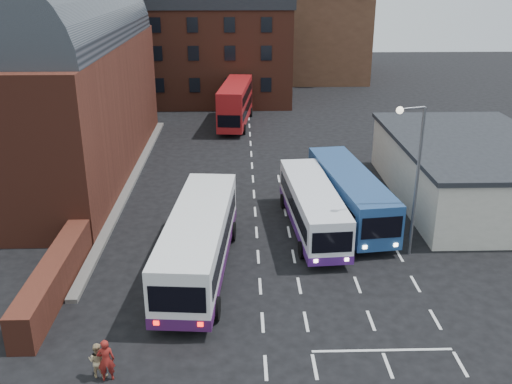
{
  "coord_description": "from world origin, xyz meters",
  "views": [
    {
      "loc": [
        -0.92,
        -22.92,
        15.1
      ],
      "look_at": [
        0.0,
        10.0,
        2.2
      ],
      "focal_mm": 40.0,
      "sensor_mm": 36.0,
      "label": 1
    }
  ],
  "objects_px": {
    "bus_white_inbound": "(312,205)",
    "pedestrian_beige": "(97,360)",
    "bus_blue": "(350,192)",
    "bus_red_double": "(235,103)",
    "pedestrian_red": "(106,360)",
    "street_lamp": "(414,168)",
    "bus_white_outbound": "(199,238)"
  },
  "relations": [
    {
      "from": "street_lamp",
      "to": "pedestrian_red",
      "type": "distance_m",
      "value": 18.27
    },
    {
      "from": "bus_white_outbound",
      "to": "bus_blue",
      "type": "xyz_separation_m",
      "value": [
        9.17,
        6.73,
        -0.14
      ]
    },
    {
      "from": "bus_red_double",
      "to": "pedestrian_beige",
      "type": "height_order",
      "value": "bus_red_double"
    },
    {
      "from": "bus_blue",
      "to": "street_lamp",
      "type": "xyz_separation_m",
      "value": [
        2.31,
        -5.08,
        3.35
      ]
    },
    {
      "from": "street_lamp",
      "to": "pedestrian_beige",
      "type": "relative_size",
      "value": 5.72
    },
    {
      "from": "bus_white_outbound",
      "to": "street_lamp",
      "type": "height_order",
      "value": "street_lamp"
    },
    {
      "from": "bus_white_outbound",
      "to": "pedestrian_red",
      "type": "xyz_separation_m",
      "value": [
        -3.09,
        -8.51,
        -1.07
      ]
    },
    {
      "from": "bus_white_outbound",
      "to": "bus_white_inbound",
      "type": "distance_m",
      "value": 8.22
    },
    {
      "from": "bus_white_outbound",
      "to": "bus_blue",
      "type": "relative_size",
      "value": 1.07
    },
    {
      "from": "bus_white_inbound",
      "to": "bus_blue",
      "type": "xyz_separation_m",
      "value": [
        2.6,
        1.79,
        0.12
      ]
    },
    {
      "from": "bus_white_inbound",
      "to": "pedestrian_beige",
      "type": "height_order",
      "value": "bus_white_inbound"
    },
    {
      "from": "bus_white_inbound",
      "to": "pedestrian_beige",
      "type": "relative_size",
      "value": 7.21
    },
    {
      "from": "bus_white_inbound",
      "to": "pedestrian_beige",
      "type": "distance_m",
      "value": 16.64
    },
    {
      "from": "bus_white_outbound",
      "to": "pedestrian_beige",
      "type": "bearing_deg",
      "value": -108.17
    },
    {
      "from": "pedestrian_beige",
      "to": "bus_red_double",
      "type": "bearing_deg",
      "value": -87.78
    },
    {
      "from": "bus_red_double",
      "to": "pedestrian_beige",
      "type": "distance_m",
      "value": 39.42
    },
    {
      "from": "bus_white_outbound",
      "to": "pedestrian_beige",
      "type": "distance_m",
      "value": 9.08
    },
    {
      "from": "bus_blue",
      "to": "bus_red_double",
      "type": "relative_size",
      "value": 1.07
    },
    {
      "from": "bus_red_double",
      "to": "street_lamp",
      "type": "bearing_deg",
      "value": 114.75
    },
    {
      "from": "bus_white_outbound",
      "to": "pedestrian_beige",
      "type": "xyz_separation_m",
      "value": [
        -3.49,
        -8.28,
        -1.24
      ]
    },
    {
      "from": "bus_red_double",
      "to": "pedestrian_red",
      "type": "height_order",
      "value": "bus_red_double"
    },
    {
      "from": "bus_white_inbound",
      "to": "pedestrian_red",
      "type": "bearing_deg",
      "value": 50.22
    },
    {
      "from": "bus_red_double",
      "to": "pedestrian_red",
      "type": "xyz_separation_m",
      "value": [
        -4.84,
        -39.26,
        -1.38
      ]
    },
    {
      "from": "bus_white_inbound",
      "to": "bus_red_double",
      "type": "distance_m",
      "value": 26.27
    },
    {
      "from": "bus_blue",
      "to": "street_lamp",
      "type": "height_order",
      "value": "street_lamp"
    },
    {
      "from": "bus_white_inbound",
      "to": "bus_red_double",
      "type": "bearing_deg",
      "value": -83.53
    },
    {
      "from": "pedestrian_red",
      "to": "pedestrian_beige",
      "type": "bearing_deg",
      "value": -41.13
    },
    {
      "from": "bus_blue",
      "to": "bus_red_double",
      "type": "height_order",
      "value": "bus_red_double"
    },
    {
      "from": "pedestrian_red",
      "to": "pedestrian_beige",
      "type": "xyz_separation_m",
      "value": [
        -0.41,
        0.23,
        -0.17
      ]
    },
    {
      "from": "street_lamp",
      "to": "bus_white_inbound",
      "type": "bearing_deg",
      "value": 146.18
    },
    {
      "from": "bus_white_inbound",
      "to": "bus_red_double",
      "type": "xyz_separation_m",
      "value": [
        -4.81,
        25.82,
        0.57
      ]
    },
    {
      "from": "bus_red_double",
      "to": "pedestrian_beige",
      "type": "relative_size",
      "value": 7.3
    }
  ]
}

